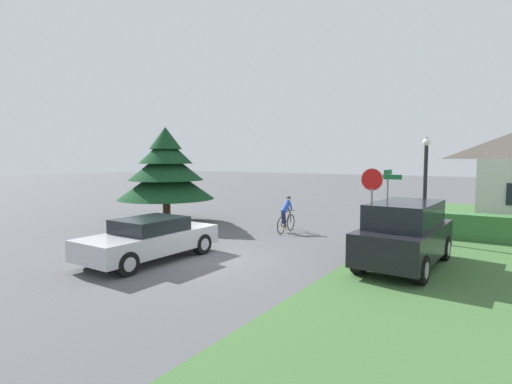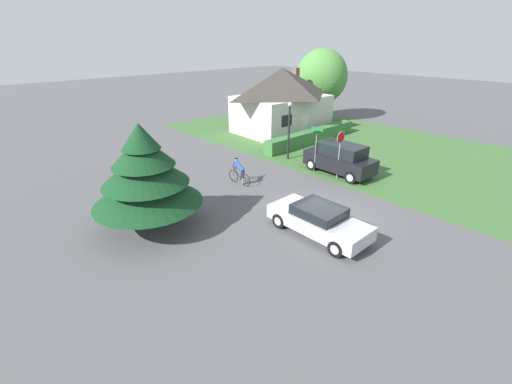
{
  "view_description": "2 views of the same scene",
  "coord_description": "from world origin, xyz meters",
  "px_view_note": "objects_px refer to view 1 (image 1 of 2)",
  "views": [
    {
      "loc": [
        8.07,
        -9.53,
        3.2
      ],
      "look_at": [
        -1.0,
        4.46,
        1.81
      ],
      "focal_mm": 28.0,
      "sensor_mm": 36.0,
      "label": 1
    },
    {
      "loc": [
        -12.37,
        -8.46,
        7.86
      ],
      "look_at": [
        -2.18,
        2.25,
        1.18
      ],
      "focal_mm": 24.0,
      "sensor_mm": 36.0,
      "label": 2
    }
  ],
  "objects_px": {
    "street_name_sign": "(387,196)",
    "conifer_tall_near": "(166,171)",
    "sedan_left_lane": "(150,239)",
    "street_lamp": "(425,181)",
    "parked_suv_right": "(405,234)",
    "stop_sign": "(372,198)",
    "cyclist": "(286,215)"
  },
  "relations": [
    {
      "from": "cyclist",
      "to": "parked_suv_right",
      "type": "bearing_deg",
      "value": -121.75
    },
    {
      "from": "cyclist",
      "to": "stop_sign",
      "type": "distance_m",
      "value": 6.08
    },
    {
      "from": "cyclist",
      "to": "parked_suv_right",
      "type": "relative_size",
      "value": 0.39
    },
    {
      "from": "stop_sign",
      "to": "street_name_sign",
      "type": "xyz_separation_m",
      "value": [
        0.01,
        1.73,
        -0.09
      ]
    },
    {
      "from": "cyclist",
      "to": "street_name_sign",
      "type": "distance_m",
      "value": 5.26
    },
    {
      "from": "street_name_sign",
      "to": "conifer_tall_near",
      "type": "bearing_deg",
      "value": 176.22
    },
    {
      "from": "sedan_left_lane",
      "to": "stop_sign",
      "type": "bearing_deg",
      "value": -61.77
    },
    {
      "from": "parked_suv_right",
      "to": "street_lamp",
      "type": "relative_size",
      "value": 1.11
    },
    {
      "from": "street_name_sign",
      "to": "conifer_tall_near",
      "type": "xyz_separation_m",
      "value": [
        -11.0,
        0.73,
        0.63
      ]
    },
    {
      "from": "street_lamp",
      "to": "stop_sign",
      "type": "bearing_deg",
      "value": -98.32
    },
    {
      "from": "parked_suv_right",
      "to": "stop_sign",
      "type": "height_order",
      "value": "stop_sign"
    },
    {
      "from": "parked_suv_right",
      "to": "sedan_left_lane",
      "type": "bearing_deg",
      "value": 119.94
    },
    {
      "from": "street_lamp",
      "to": "conifer_tall_near",
      "type": "height_order",
      "value": "conifer_tall_near"
    },
    {
      "from": "parked_suv_right",
      "to": "cyclist",
      "type": "bearing_deg",
      "value": 64.21
    },
    {
      "from": "sedan_left_lane",
      "to": "street_lamp",
      "type": "distance_m",
      "value": 10.35
    },
    {
      "from": "sedan_left_lane",
      "to": "conifer_tall_near",
      "type": "distance_m",
      "value": 7.7
    },
    {
      "from": "sedan_left_lane",
      "to": "stop_sign",
      "type": "distance_m",
      "value": 6.94
    },
    {
      "from": "street_lamp",
      "to": "street_name_sign",
      "type": "relative_size",
      "value": 1.42
    },
    {
      "from": "parked_suv_right",
      "to": "street_name_sign",
      "type": "xyz_separation_m",
      "value": [
        -0.87,
        1.26,
        0.99
      ]
    },
    {
      "from": "sedan_left_lane",
      "to": "conifer_tall_near",
      "type": "height_order",
      "value": "conifer_tall_near"
    },
    {
      "from": "parked_suv_right",
      "to": "street_lamp",
      "type": "bearing_deg",
      "value": 5.33
    },
    {
      "from": "conifer_tall_near",
      "to": "parked_suv_right",
      "type": "bearing_deg",
      "value": -9.5
    },
    {
      "from": "parked_suv_right",
      "to": "street_name_sign",
      "type": "relative_size",
      "value": 1.58
    },
    {
      "from": "parked_suv_right",
      "to": "conifer_tall_near",
      "type": "distance_m",
      "value": 12.14
    },
    {
      "from": "sedan_left_lane",
      "to": "street_lamp",
      "type": "height_order",
      "value": "street_lamp"
    },
    {
      "from": "street_name_sign",
      "to": "conifer_tall_near",
      "type": "distance_m",
      "value": 11.04
    },
    {
      "from": "stop_sign",
      "to": "street_lamp",
      "type": "bearing_deg",
      "value": -95.13
    },
    {
      "from": "parked_suv_right",
      "to": "stop_sign",
      "type": "distance_m",
      "value": 1.46
    },
    {
      "from": "parked_suv_right",
      "to": "street_name_sign",
      "type": "distance_m",
      "value": 1.82
    },
    {
      "from": "parked_suv_right",
      "to": "street_name_sign",
      "type": "bearing_deg",
      "value": 37.06
    },
    {
      "from": "sedan_left_lane",
      "to": "parked_suv_right",
      "type": "distance_m",
      "value": 7.8
    },
    {
      "from": "street_name_sign",
      "to": "street_lamp",
      "type": "bearing_deg",
      "value": 76.88
    }
  ]
}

